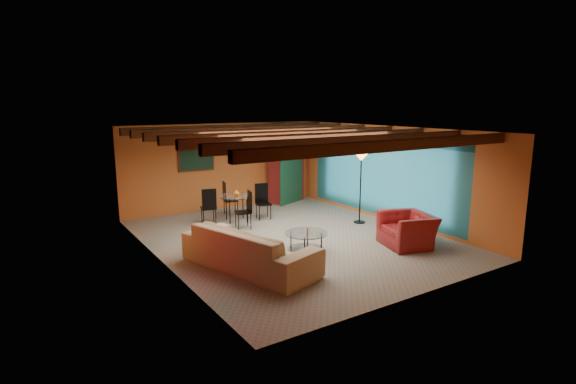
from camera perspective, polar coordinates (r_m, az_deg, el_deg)
room at (r=10.82m, az=0.26°, el=6.22°), size 6.52×8.01×2.71m
sofa at (r=9.13m, az=-4.93°, el=-7.16°), size 1.97×3.17×0.87m
armchair at (r=10.89m, az=15.01°, el=-4.70°), size 1.35×1.45×0.78m
coffee_table at (r=10.05m, az=2.32°, el=-6.51°), size 1.03×1.03×0.49m
dining_table at (r=12.75m, az=-6.61°, el=-1.47°), size 2.40×2.40×1.03m
armoire at (r=15.15m, az=-0.21°, el=2.82°), size 1.37×1.02×2.17m
floor_lamp at (r=12.58m, az=9.24°, el=0.51°), size 0.49×0.49×1.99m
ceiling_fan at (r=10.73m, az=0.58°, el=6.17°), size 1.50×1.50×0.44m
painting at (r=13.91m, az=-11.64°, el=4.18°), size 1.05×0.03×0.65m
potted_plant at (r=15.02m, az=-0.22°, el=7.80°), size 0.45×0.40×0.47m
vase at (r=12.63m, az=-6.67°, el=1.22°), size 0.20×0.20×0.18m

